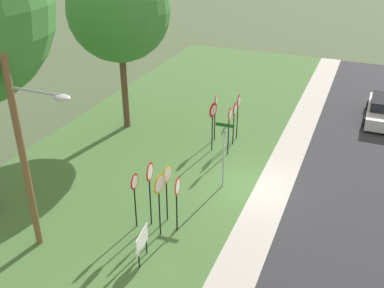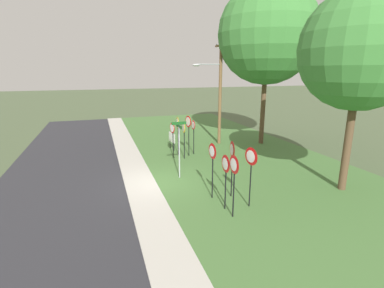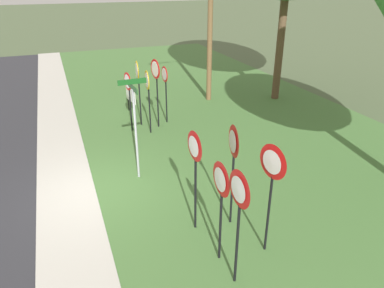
% 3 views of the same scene
% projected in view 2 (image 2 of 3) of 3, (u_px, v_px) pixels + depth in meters
% --- Properties ---
extents(ground_plane, '(160.00, 160.00, 0.00)m').
position_uv_depth(ground_plane, '(156.00, 184.00, 14.88)').
color(ground_plane, '#4C5B3D').
extents(road_asphalt, '(44.00, 6.40, 0.01)m').
position_uv_depth(road_asphalt, '(56.00, 196.00, 13.43)').
color(road_asphalt, '#2D2D33').
rests_on(road_asphalt, ground_plane).
extents(sidewalk_strip, '(44.00, 1.60, 0.06)m').
position_uv_depth(sidewalk_strip, '(141.00, 185.00, 14.63)').
color(sidewalk_strip, '#BCB7AD').
rests_on(sidewalk_strip, ground_plane).
extents(grass_median, '(44.00, 12.00, 0.04)m').
position_uv_depth(grass_median, '(257.00, 171.00, 16.70)').
color(grass_median, '#477038').
rests_on(grass_median, ground_plane).
extents(stop_sign_near_left, '(0.63, 0.10, 2.38)m').
position_uv_depth(stop_sign_near_left, '(193.00, 130.00, 19.60)').
color(stop_sign_near_left, black).
rests_on(stop_sign_near_left, grass_median).
extents(stop_sign_near_right, '(0.68, 0.13, 2.36)m').
position_uv_depth(stop_sign_near_right, '(172.00, 133.00, 18.79)').
color(stop_sign_near_right, black).
rests_on(stop_sign_near_right, grass_median).
extents(stop_sign_far_left, '(0.75, 0.12, 2.66)m').
position_uv_depth(stop_sign_far_left, '(178.00, 127.00, 19.31)').
color(stop_sign_far_left, black).
rests_on(stop_sign_far_left, grass_median).
extents(stop_sign_far_center, '(0.75, 0.15, 2.77)m').
position_uv_depth(stop_sign_far_center, '(188.00, 127.00, 19.05)').
color(stop_sign_far_center, black).
rests_on(stop_sign_far_center, grass_median).
extents(stop_sign_far_right, '(0.71, 0.11, 2.48)m').
position_uv_depth(stop_sign_far_right, '(184.00, 132.00, 18.52)').
color(stop_sign_far_right, black).
rests_on(stop_sign_far_right, grass_median).
extents(yield_sign_near_left, '(0.74, 0.10, 2.38)m').
position_uv_depth(yield_sign_near_left, '(225.00, 169.00, 11.65)').
color(yield_sign_near_left, black).
rests_on(yield_sign_near_left, grass_median).
extents(yield_sign_near_right, '(0.77, 0.16, 2.64)m').
position_uv_depth(yield_sign_near_right, '(232.00, 155.00, 12.82)').
color(yield_sign_near_right, black).
rests_on(yield_sign_near_right, grass_median).
extents(yield_sign_far_left, '(0.74, 0.11, 2.57)m').
position_uv_depth(yield_sign_far_left, '(234.00, 171.00, 10.96)').
color(yield_sign_far_left, black).
rests_on(yield_sign_far_left, grass_median).
extents(yield_sign_far_right, '(0.72, 0.12, 2.58)m').
position_uv_depth(yield_sign_far_right, '(212.00, 158.00, 12.67)').
color(yield_sign_far_right, black).
rests_on(yield_sign_far_right, grass_median).
extents(yield_sign_center, '(0.75, 0.18, 2.63)m').
position_uv_depth(yield_sign_center, '(251.00, 163.00, 11.82)').
color(yield_sign_center, black).
rests_on(yield_sign_center, grass_median).
extents(street_name_post, '(0.96, 0.82, 3.09)m').
position_uv_depth(street_name_post, '(179.00, 145.00, 15.18)').
color(street_name_post, '#9EA0A8').
rests_on(street_name_post, grass_median).
extents(utility_pole, '(2.10, 2.37, 8.51)m').
position_uv_depth(utility_pole, '(218.00, 85.00, 21.76)').
color(utility_pole, brown).
rests_on(utility_pole, grass_median).
extents(notice_board, '(1.09, 0.18, 1.25)m').
position_uv_depth(notice_board, '(172.00, 138.00, 20.98)').
color(notice_board, black).
rests_on(notice_board, grass_median).
extents(oak_tree_left, '(7.35, 7.35, 11.95)m').
position_uv_depth(oak_tree_left, '(268.00, 34.00, 20.94)').
color(oak_tree_left, brown).
rests_on(oak_tree_left, grass_median).
extents(oak_tree_right, '(5.38, 5.38, 9.26)m').
position_uv_depth(oak_tree_right, '(361.00, 50.00, 12.49)').
color(oak_tree_right, brown).
rests_on(oak_tree_right, grass_median).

